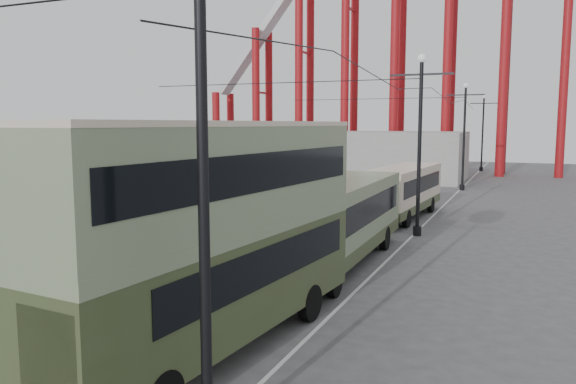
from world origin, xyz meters
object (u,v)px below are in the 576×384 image
at_px(double_decker_bus, 213,224).
at_px(single_decker_green, 335,219).
at_px(pedestrian, 180,253).
at_px(single_decker_cream, 403,189).

bearing_deg(double_decker_bus, single_decker_green, 94.31).
bearing_deg(single_decker_green, pedestrian, -138.31).
xyz_separation_m(double_decker_bus, single_decker_cream, (0.25, 22.50, -1.52)).
bearing_deg(pedestrian, double_decker_bus, 117.13).
relative_size(single_decker_green, single_decker_cream, 1.18).
xyz_separation_m(single_decker_green, single_decker_cream, (0.10, 13.02, -0.16)).
height_order(single_decker_cream, pedestrian, single_decker_cream).
distance_m(double_decker_bus, single_decker_cream, 22.56).
distance_m(single_decker_cream, pedestrian, 17.98).
distance_m(double_decker_bus, single_decker_green, 9.58).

